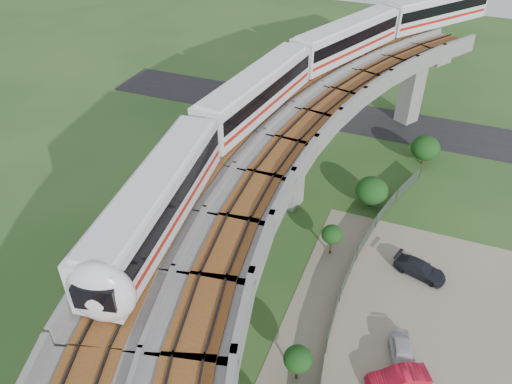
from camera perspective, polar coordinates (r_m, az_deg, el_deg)
ground at (r=41.78m, az=-1.98°, el=-9.18°), size 160.00×160.00×0.00m
dirt_lot at (r=38.77m, az=16.99°, el=-16.20°), size 18.00×26.00×0.04m
asphalt_road at (r=65.12m, az=8.54°, el=8.82°), size 60.00×8.00×0.03m
viaduct at (r=34.77m, az=3.55°, el=-0.40°), size 19.58×73.98×11.40m
metro_train at (r=45.72m, az=7.54°, el=13.61°), size 19.40×59.45×3.64m
fence at (r=39.54m, az=11.41°, el=-11.96°), size 3.87×38.73×1.50m
tree_0 at (r=56.41m, az=18.79°, el=4.78°), size 3.08×3.08×3.29m
tree_1 at (r=48.54m, az=13.10°, el=0.16°), size 3.07×3.07×3.16m
tree_2 at (r=42.45m, az=8.70°, el=-4.82°), size 1.84×1.84×2.93m
tree_3 at (r=33.99m, az=4.80°, el=-18.49°), size 1.91×1.91×2.95m
car_white at (r=37.19m, az=16.39°, el=-17.37°), size 2.53×4.22×1.34m
car_red at (r=35.97m, az=15.95°, el=-19.87°), size 4.28×3.42×1.36m
car_dark at (r=43.28m, az=18.23°, el=-8.32°), size 4.54×2.80×1.23m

